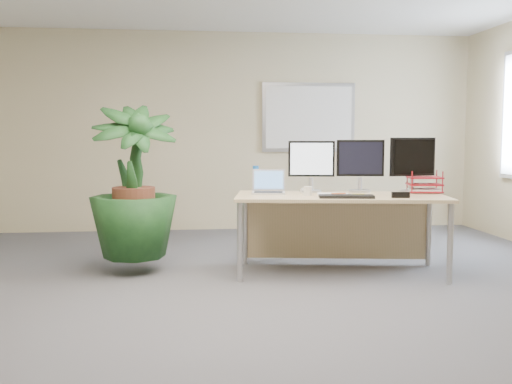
{
  "coord_description": "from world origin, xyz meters",
  "views": [
    {
      "loc": [
        -0.4,
        -3.86,
        1.28
      ],
      "look_at": [
        0.07,
        0.35,
        0.87
      ],
      "focal_mm": 40.0,
      "sensor_mm": 36.0,
      "label": 1
    }
  ],
  "objects": [
    {
      "name": "monitor_left",
      "position": [
        0.75,
        1.61,
        1.03
      ],
      "size": [
        0.45,
        0.2,
        0.5
      ],
      "color": "#B0B0B5",
      "rests_on": "desk"
    },
    {
      "name": "monitor_right",
      "position": [
        1.22,
        1.56,
        1.04
      ],
      "size": [
        0.46,
        0.21,
        0.51
      ],
      "color": "#B0B0B5",
      "rests_on": "desk"
    },
    {
      "name": "yellow_highlighter",
      "position": [
        1.12,
        1.25,
        0.75
      ],
      "size": [
        0.12,
        0.03,
        0.02
      ],
      "primitive_type": "cylinder",
      "rotation": [
        0.0,
        1.57,
        -0.12
      ],
      "color": "yellow",
      "rests_on": "desk"
    },
    {
      "name": "orange_pen",
      "position": [
        0.94,
        1.27,
        0.76
      ],
      "size": [
        0.14,
        0.03,
        0.01
      ],
      "primitive_type": "cylinder",
      "rotation": [
        0.0,
        1.57,
        0.15
      ],
      "color": "#CC4E16",
      "rests_on": "spiral_notebook"
    },
    {
      "name": "water_bottle",
      "position": [
        0.21,
        1.71,
        0.86
      ],
      "size": [
        0.07,
        0.07,
        0.26
      ],
      "color": "silver",
      "rests_on": "desk"
    },
    {
      "name": "keyboard",
      "position": [
        0.95,
        1.05,
        0.76
      ],
      "size": [
        0.5,
        0.23,
        0.03
      ],
      "primitive_type": "cube",
      "rotation": [
        0.0,
        0.0,
        -0.15
      ],
      "color": "black",
      "rests_on": "desk"
    },
    {
      "name": "laptop",
      "position": [
        0.32,
        1.54,
        0.8
      ],
      "size": [
        0.36,
        0.32,
        0.23
      ],
      "color": "silver",
      "rests_on": "desk"
    },
    {
      "name": "spiral_notebook",
      "position": [
        0.89,
        1.32,
        0.75
      ],
      "size": [
        0.32,
        0.26,
        0.01
      ],
      "primitive_type": "cube",
      "rotation": [
        0.0,
        0.0,
        -0.19
      ],
      "color": "white",
      "rests_on": "desk"
    },
    {
      "name": "monitor_dark",
      "position": [
        1.71,
        1.45,
        1.05
      ],
      "size": [
        0.48,
        0.22,
        0.53
      ],
      "color": "#B0B0B5",
      "rests_on": "desk"
    },
    {
      "name": "stapler",
      "position": [
        1.43,
        1.0,
        0.77
      ],
      "size": [
        0.16,
        0.07,
        0.05
      ],
      "primitive_type": "cube",
      "rotation": [
        0.0,
        0.0,
        -0.15
      ],
      "color": "black",
      "rests_on": "desk"
    },
    {
      "name": "whiteboard",
      "position": [
        1.2,
        3.97,
        1.55
      ],
      "size": [
        1.3,
        0.04,
        0.95
      ],
      "color": "#B7B8BC",
      "rests_on": "back_wall"
    },
    {
      "name": "letter_tray",
      "position": [
        1.83,
        1.42,
        0.81
      ],
      "size": [
        0.35,
        0.28,
        0.15
      ],
      "color": "maroon",
      "rests_on": "desk"
    },
    {
      "name": "back_wall",
      "position": [
        0.0,
        4.0,
        1.35
      ],
      "size": [
        7.0,
        0.04,
        2.7
      ],
      "primitive_type": "cube",
      "color": "#C4B78B",
      "rests_on": "floor"
    },
    {
      "name": "coffee_mug",
      "position": [
        0.65,
        1.29,
        0.79
      ],
      "size": [
        0.11,
        0.08,
        0.08
      ],
      "color": "silver",
      "rests_on": "desk"
    },
    {
      "name": "floor_plant",
      "position": [
        -0.96,
        1.55,
        0.75
      ],
      "size": [
        1.03,
        1.03,
        1.5
      ],
      "primitive_type": "imported",
      "rotation": [
        0.0,
        0.0,
        0.26
      ],
      "color": "#143717",
      "rests_on": "floor"
    },
    {
      "name": "floor",
      "position": [
        0.0,
        0.0,
        0.0
      ],
      "size": [
        8.0,
        8.0,
        0.0
      ],
      "primitive_type": "plane",
      "color": "#4E4E53",
      "rests_on": "ground"
    },
    {
      "name": "desk",
      "position": [
        0.98,
        1.41,
        0.59
      ],
      "size": [
        2.03,
        1.1,
        0.74
      ],
      "color": "tan",
      "rests_on": "floor"
    }
  ]
}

